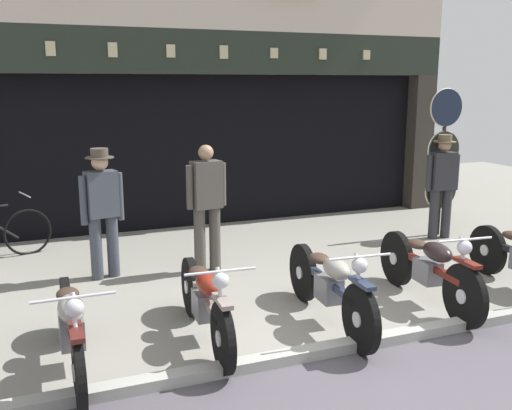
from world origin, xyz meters
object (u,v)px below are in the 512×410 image
Objects in this scene: motorcycle_left at (71,326)px; motorcycle_center_right at (429,268)px; motorcycle_center at (330,285)px; salesman_right at (442,181)px; tyre_sign_pole at (443,151)px; advert_board_far at (26,133)px; advert_board_near at (108,133)px; motorcycle_center_left at (205,300)px; shopkeeper_center at (207,203)px; salesman_left at (102,207)px.

motorcycle_center_right is (3.84, 0.13, 0.02)m from motorcycle_left.
motorcycle_center is 1.24× the size of salesman_right.
tyre_sign_pole reaches higher than motorcycle_left.
motorcycle_center is at bearing -59.46° from advert_board_far.
advert_board_near is at bearing -53.39° from motorcycle_center_right.
motorcycle_center is at bearing -143.56° from tyre_sign_pole.
motorcycle_center_left is at bearing -87.19° from advert_board_near.
salesman_right is at bearing -157.44° from motorcycle_left.
motorcycle_center_right is 1.84× the size of advert_board_far.
motorcycle_center_left is 2.19m from shopkeeper_center.
motorcycle_center is (2.55, 0.06, 0.01)m from motorcycle_left.
advert_board_near is (-4.97, 2.17, 0.28)m from tyre_sign_pole.
salesman_left is at bearing -100.29° from advert_board_near.
shopkeeper_center reaches higher than motorcycle_center_left.
motorcycle_left is 4.94m from advert_board_far.
motorcycle_center_left is 2.43m from salesman_left.
advert_board_far reaches higher than salesman_right.
motorcycle_left is 6.36m from salesman_right.
shopkeeper_center is 3.98m from salesman_right.
shopkeeper_center is at bearing 156.32° from salesman_left.
salesman_right is at bearing -125.75° from tyre_sign_pole.
motorcycle_left is 2.55m from motorcycle_center.
tyre_sign_pole is at bearing 169.02° from salesman_left.
tyre_sign_pole is at bearing -19.30° from advert_board_far.
motorcycle_center_right is (2.60, -0.01, 0.01)m from motorcycle_center_left.
shopkeeper_center is 1.53× the size of advert_board_far.
advert_board_far is (-1.24, 0.00, 0.03)m from advert_board_near.
motorcycle_left is 0.96× the size of motorcycle_center.
shopkeeper_center is 4.14m from tyre_sign_pole.
advert_board_near is (-0.23, 4.63, 1.24)m from motorcycle_center_left.
motorcycle_left is 1.25m from motorcycle_center_left.
shopkeeper_center reaches higher than salesman_left.
motorcycle_left is 5.03m from advert_board_near.
tyre_sign_pole reaches higher than advert_board_near.
advert_board_far is at bearing -87.19° from motorcycle_left.
salesman_left reaches higher than salesman_right.
shopkeeper_center is at bearing -71.49° from advert_board_near.
shopkeeper_center is (-1.96, 2.04, 0.50)m from motorcycle_center_right.
salesman_left is at bearing -103.53° from motorcycle_left.
motorcycle_center_right is 3.09m from salesman_right.
salesman_right is at bearing -150.24° from motorcycle_center_left.
tyre_sign_pole reaches higher than motorcycle_center_right.
salesman_left is (-0.65, 2.28, 0.51)m from motorcycle_center_left.
motorcycle_center_left is 1.79× the size of advert_board_far.
salesman_left is 1.32m from shopkeeper_center.
motorcycle_left is at bearing 7.19° from motorcycle_center_right.
motorcycle_center_right is at bearing -172.93° from motorcycle_center.
advert_board_near is (-4.84, 2.34, 0.74)m from salesman_right.
motorcycle_left is 2.55m from salesman_left.
shopkeeper_center is 1.01× the size of salesman_right.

